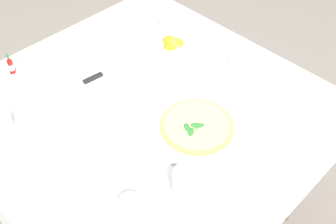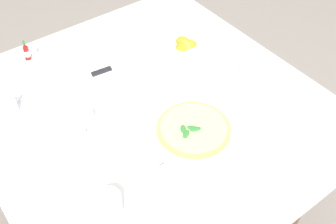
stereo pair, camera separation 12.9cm
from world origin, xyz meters
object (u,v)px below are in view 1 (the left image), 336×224
object	(u,v)px
pizza_plate	(196,128)
citrus_bowl	(172,48)
coffee_cup_far_left	(169,24)
dinner_knife	(105,72)
water_glass_right_edge	(132,216)
pizza	(197,126)
salt_shaker	(17,63)
coffee_cup_left_edge	(82,126)
coffee_cup_far_right	(0,126)
menu_card	(231,62)
water_glass_near_left	(186,186)
hot_sauce_bottle	(11,65)
napkin_folded	(105,76)
pepper_shaker	(6,72)

from	to	relation	value
pizza_plate	citrus_bowl	bearing A→B (deg)	55.82
coffee_cup_far_left	dinner_knife	bearing A→B (deg)	-171.83
coffee_cup_far_left	water_glass_right_edge	world-z (taller)	water_glass_right_edge
pizza	salt_shaker	size ratio (longest dim) A/B	4.15
pizza	coffee_cup_far_left	distance (m)	0.57
salt_shaker	water_glass_right_edge	bearing A→B (deg)	-98.90
pizza_plate	dinner_knife	size ratio (longest dim) A/B	1.59
coffee_cup_left_edge	salt_shaker	world-z (taller)	coffee_cup_left_edge
coffee_cup_far_right	menu_card	xyz separation A→B (m)	(0.76, -0.31, 0.00)
coffee_cup_far_left	coffee_cup_left_edge	xyz separation A→B (m)	(-0.59, -0.21, 0.00)
water_glass_near_left	water_glass_right_edge	bearing A→B (deg)	168.61
dinner_knife	hot_sauce_bottle	size ratio (longest dim) A/B	2.36
pizza_plate	water_glass_right_edge	world-z (taller)	water_glass_right_edge
napkin_folded	menu_card	world-z (taller)	menu_card
coffee_cup_far_left	napkin_folded	world-z (taller)	coffee_cup_far_left
napkin_folded	pizza_plate	bearing A→B (deg)	-78.91
water_glass_right_edge	napkin_folded	world-z (taller)	water_glass_right_edge
coffee_cup_far_left	napkin_folded	bearing A→B (deg)	-171.94
water_glass_right_edge	dinner_knife	distance (m)	0.60
coffee_cup_left_edge	salt_shaker	size ratio (longest dim) A/B	2.32
pizza_plate	salt_shaker	xyz separation A→B (m)	(-0.24, 0.68, 0.01)
coffee_cup_left_edge	menu_card	xyz separation A→B (m)	(0.58, -0.13, 0.00)
citrus_bowl	menu_card	xyz separation A→B (m)	(0.09, -0.21, 0.00)
coffee_cup_far_left	menu_card	world-z (taller)	same
hot_sauce_bottle	pizza	bearing A→B (deg)	-68.17
pizza	napkin_folded	distance (m)	0.41
citrus_bowl	napkin_folded	bearing A→B (deg)	165.21
napkin_folded	coffee_cup_far_right	bearing A→B (deg)	-179.05
hot_sauce_bottle	menu_card	size ratio (longest dim) A/B	1.13
napkin_folded	hot_sauce_bottle	world-z (taller)	hot_sauce_bottle
coffee_cup_far_right	menu_card	bearing A→B (deg)	-22.37
coffee_cup_far_left	menu_card	distance (m)	0.34
pizza	menu_card	world-z (taller)	menu_card
coffee_cup_far_left	pepper_shaker	world-z (taller)	coffee_cup_far_left
coffee_cup_far_right	coffee_cup_left_edge	xyz separation A→B (m)	(0.18, -0.18, -0.00)
pizza	pepper_shaker	world-z (taller)	pepper_shaker
salt_shaker	dinner_knife	bearing A→B (deg)	-54.24
water_glass_right_edge	dinner_knife	bearing A→B (deg)	58.04
pizza	coffee_cup_left_edge	world-z (taller)	coffee_cup_left_edge
citrus_bowl	hot_sauce_bottle	distance (m)	0.60
coffee_cup_left_edge	napkin_folded	world-z (taller)	coffee_cup_left_edge
coffee_cup_far_right	napkin_folded	distance (m)	0.39
water_glass_near_left	menu_card	distance (m)	0.58
pizza_plate	menu_card	distance (m)	0.34
water_glass_near_left	menu_card	world-z (taller)	water_glass_near_left
hot_sauce_bottle	menu_card	bearing A→B (deg)	-43.16
pizza	coffee_cup_far_right	distance (m)	0.61
coffee_cup_left_edge	water_glass_right_edge	distance (m)	0.37
citrus_bowl	water_glass_right_edge	bearing A→B (deg)	-143.25
coffee_cup_left_edge	menu_card	bearing A→B (deg)	-12.69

